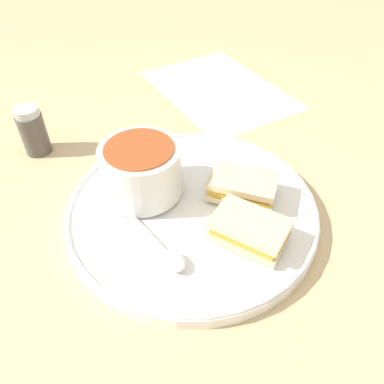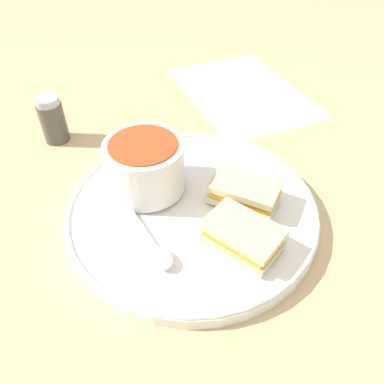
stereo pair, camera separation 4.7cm
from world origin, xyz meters
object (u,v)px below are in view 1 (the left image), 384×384
Objects in this scene: sandwich_half_near at (249,229)px; sandwich_half_far at (243,186)px; spoon at (170,257)px; soup_bowl at (141,170)px; salt_shaker at (33,131)px.

sandwich_half_far is (0.01, 0.07, 0.00)m from sandwich_half_near.
sandwich_half_near is 0.07m from sandwich_half_far.
spoon is 0.10m from sandwich_half_near.
soup_bowl is 0.13m from sandwich_half_far.
sandwich_half_near is 0.37m from salt_shaker.
sandwich_half_far is at bearing 100.44° from spoon.
salt_shaker reaches higher than sandwich_half_far.
salt_shaker is at bearing -174.80° from spoon.
soup_bowl reaches higher than sandwich_half_near.
salt_shaker is (-0.30, 0.16, 0.00)m from sandwich_half_far.
salt_shaker is at bearing 141.42° from soup_bowl.
sandwich_half_near is at bearing -38.26° from soup_bowl.
salt_shaker is (-0.29, 0.23, 0.00)m from sandwich_half_near.
soup_bowl is at bearing 170.20° from sandwich_half_far.
sandwich_half_far is at bearing -9.80° from soup_bowl.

